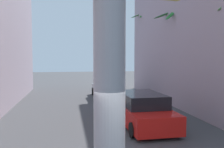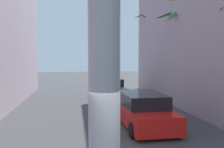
# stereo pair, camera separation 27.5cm
# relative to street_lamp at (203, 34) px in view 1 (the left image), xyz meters

# --- Properties ---
(ground_plane) EXTENTS (84.98, 84.98, 0.00)m
(ground_plane) POSITION_rel_street_lamp_xyz_m (-5.23, 2.49, -4.50)
(ground_plane) COLOR #424244
(street_lamp) EXTENTS (2.45, 0.28, 7.49)m
(street_lamp) POSITION_rel_street_lamp_xyz_m (0.00, 0.00, 0.00)
(street_lamp) COLOR #59595E
(street_lamp) RESTS_ON ground
(car_lead) EXTENTS (2.22, 5.24, 1.56)m
(car_lead) POSITION_rel_street_lamp_xyz_m (-3.54, -0.67, -3.76)
(car_lead) COLOR black
(car_lead) RESTS_ON ground
(car_far) EXTENTS (2.15, 4.54, 1.56)m
(car_far) POSITION_rel_street_lamp_xyz_m (-3.93, 7.85, -3.77)
(car_far) COLOR black
(car_far) RESTS_ON ground
(palm_tree_far_right) EXTENTS (3.46, 3.43, 7.90)m
(palm_tree_far_right) POSITION_rel_street_lamp_xyz_m (0.84, 12.11, 0.76)
(palm_tree_far_right) COLOR brown
(palm_tree_far_right) RESTS_ON ground
(palm_tree_mid_right) EXTENTS (3.30, 3.38, 6.68)m
(palm_tree_mid_right) POSITION_rel_street_lamp_xyz_m (0.52, 4.12, -0.16)
(palm_tree_mid_right) COLOR brown
(palm_tree_mid_right) RESTS_ON ground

